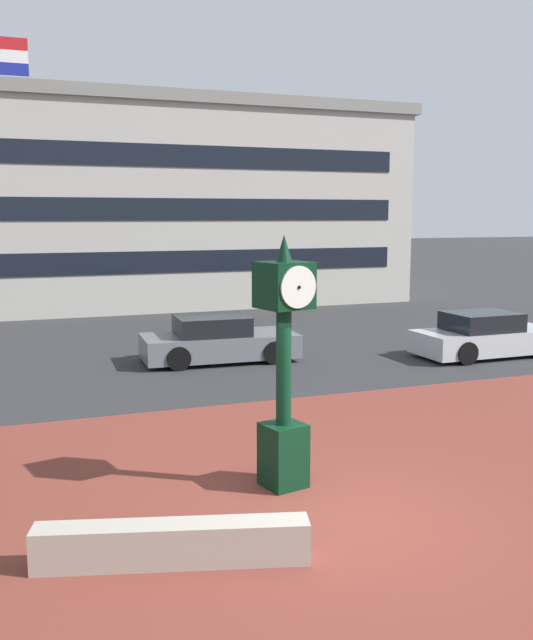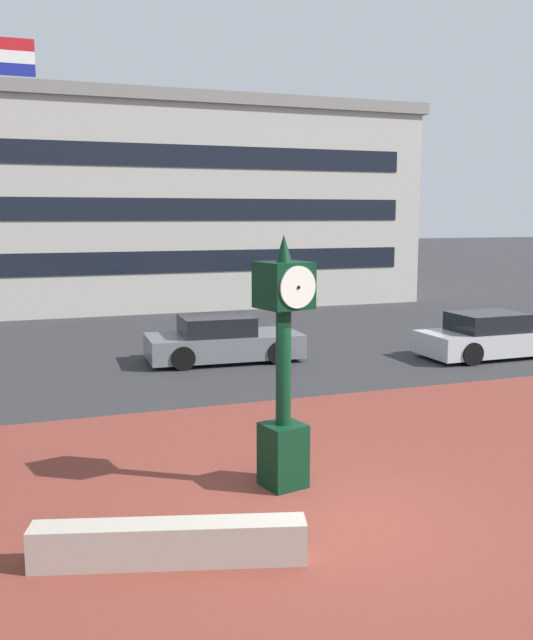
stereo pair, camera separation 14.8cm
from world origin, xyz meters
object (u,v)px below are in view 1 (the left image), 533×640
Objects in this scene: street_clock at (284,367)px; civic_building at (109,205)px; car_street_near at (218,341)px; car_street_mid at (485,337)px.

street_clock is 0.14× the size of civic_building.
street_clock is at bearing -92.91° from civic_building.
car_street_near is at bearing 66.20° from street_clock.
car_street_mid is 0.16× the size of civic_building.
car_street_mid is at bearing -68.68° from civic_building.
car_street_mid is at bearing 24.70° from street_clock.
civic_building is at bearing -176.14° from car_street_near.
street_clock is at bearing -7.72° from car_street_near.
civic_building is (-0.33, 17.91, 3.96)m from car_street_near.
street_clock is 0.88× the size of car_street_mid.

